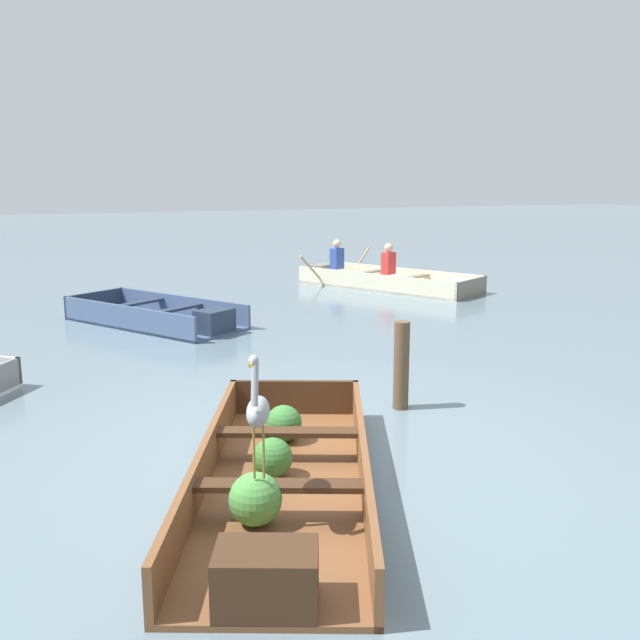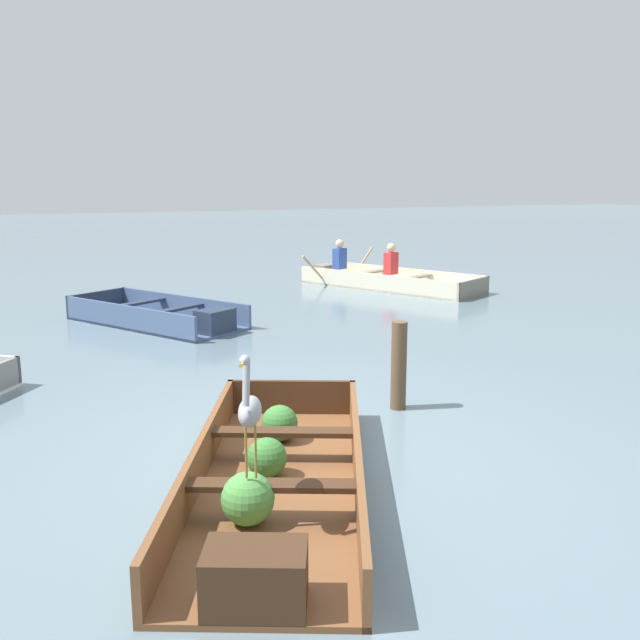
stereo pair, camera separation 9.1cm
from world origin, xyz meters
name	(u,v)px [view 2 (the right image)]	position (x,y,z in m)	size (l,w,h in m)	color
ground_plane	(304,446)	(0.00, 0.00, 0.00)	(80.00, 80.00, 0.00)	slate
dinghy_wooden_brown_foreground	(274,480)	(-0.53, -0.85, 0.14)	(2.35, 3.49, 0.39)	brown
skiff_slate_blue_mid_moored	(162,317)	(-0.36, 5.46, 0.13)	(2.55, 3.06, 0.37)	#475B7F
rowboat_cream_with_crew	(381,279)	(4.44, 7.71, 0.17)	(3.16, 3.87, 0.91)	beige
heron_on_dinghy	(250,408)	(-0.83, -1.33, 0.85)	(0.26, 0.44, 0.84)	olive
mooring_post	(399,366)	(1.20, 0.61, 0.44)	(0.15, 0.15, 0.87)	brown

